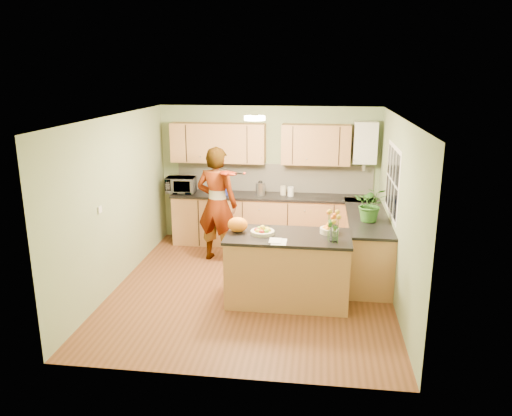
# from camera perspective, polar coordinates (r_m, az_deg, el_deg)

# --- Properties ---
(floor) EXTENTS (4.50, 4.50, 0.00)m
(floor) POSITION_cam_1_polar(r_m,az_deg,el_deg) (7.47, -0.44, -9.13)
(floor) COLOR brown
(floor) RESTS_ON ground
(ceiling) EXTENTS (4.00, 4.50, 0.02)m
(ceiling) POSITION_cam_1_polar(r_m,az_deg,el_deg) (6.82, -0.48, 10.35)
(ceiling) COLOR white
(ceiling) RESTS_ON wall_back
(wall_back) EXTENTS (4.00, 0.02, 2.50)m
(wall_back) POSITION_cam_1_polar(r_m,az_deg,el_deg) (9.22, 1.45, 3.82)
(wall_back) COLOR gray
(wall_back) RESTS_ON floor
(wall_front) EXTENTS (4.00, 0.02, 2.50)m
(wall_front) POSITION_cam_1_polar(r_m,az_deg,el_deg) (4.94, -4.05, -6.67)
(wall_front) COLOR gray
(wall_front) RESTS_ON floor
(wall_left) EXTENTS (0.02, 4.50, 2.50)m
(wall_left) POSITION_cam_1_polar(r_m,az_deg,el_deg) (7.57, -15.63, 0.67)
(wall_left) COLOR gray
(wall_left) RESTS_ON floor
(wall_right) EXTENTS (0.02, 4.50, 2.50)m
(wall_right) POSITION_cam_1_polar(r_m,az_deg,el_deg) (7.06, 15.83, -0.39)
(wall_right) COLOR gray
(wall_right) RESTS_ON floor
(back_counter) EXTENTS (3.64, 0.62, 0.94)m
(back_counter) POSITION_cam_1_polar(r_m,az_deg,el_deg) (9.11, 1.85, -1.39)
(back_counter) COLOR #A67542
(back_counter) RESTS_ON floor
(right_counter) EXTENTS (0.62, 2.24, 0.94)m
(right_counter) POSITION_cam_1_polar(r_m,az_deg,el_deg) (8.06, 12.48, -4.02)
(right_counter) COLOR #A67542
(right_counter) RESTS_ON floor
(splashback) EXTENTS (3.60, 0.02, 0.52)m
(splashback) POSITION_cam_1_polar(r_m,az_deg,el_deg) (9.20, 2.06, 3.47)
(splashback) COLOR beige
(splashback) RESTS_ON back_counter
(upper_cabinets) EXTENTS (3.20, 0.34, 0.70)m
(upper_cabinets) POSITION_cam_1_polar(r_m,az_deg,el_deg) (8.97, 0.24, 7.39)
(upper_cabinets) COLOR #A67542
(upper_cabinets) RESTS_ON wall_back
(boiler) EXTENTS (0.40, 0.30, 0.86)m
(boiler) POSITION_cam_1_polar(r_m,az_deg,el_deg) (8.94, 12.37, 7.31)
(boiler) COLOR white
(boiler) RESTS_ON wall_back
(window_right) EXTENTS (0.01, 1.30, 1.05)m
(window_right) POSITION_cam_1_polar(r_m,az_deg,el_deg) (7.57, 15.32, 3.02)
(window_right) COLOR white
(window_right) RESTS_ON wall_right
(light_switch) EXTENTS (0.02, 0.09, 0.09)m
(light_switch) POSITION_cam_1_polar(r_m,az_deg,el_deg) (7.02, -17.42, -0.18)
(light_switch) COLOR white
(light_switch) RESTS_ON wall_left
(ceiling_lamp) EXTENTS (0.30, 0.30, 0.07)m
(ceiling_lamp) POSITION_cam_1_polar(r_m,az_deg,el_deg) (7.12, -0.15, 10.25)
(ceiling_lamp) COLOR #FFEABF
(ceiling_lamp) RESTS_ON ceiling
(peninsula_island) EXTENTS (1.68, 0.86, 0.96)m
(peninsula_island) POSITION_cam_1_polar(r_m,az_deg,el_deg) (6.91, 3.64, -6.89)
(peninsula_island) COLOR #A67542
(peninsula_island) RESTS_ON floor
(fruit_dish) EXTENTS (0.32, 0.32, 0.11)m
(fruit_dish) POSITION_cam_1_polar(r_m,az_deg,el_deg) (6.76, 0.75, -2.61)
(fruit_dish) COLOR beige
(fruit_dish) RESTS_ON peninsula_island
(orange_bowl) EXTENTS (0.26, 0.26, 0.15)m
(orange_bowl) POSITION_cam_1_polar(r_m,az_deg,el_deg) (6.86, 8.40, -2.36)
(orange_bowl) COLOR beige
(orange_bowl) RESTS_ON peninsula_island
(flower_vase) EXTENTS (0.26, 0.26, 0.48)m
(flower_vase) POSITION_cam_1_polar(r_m,az_deg,el_deg) (6.47, 8.96, -1.14)
(flower_vase) COLOR silver
(flower_vase) RESTS_ON peninsula_island
(orange_bag) EXTENTS (0.34, 0.32, 0.21)m
(orange_bag) POSITION_cam_1_polar(r_m,az_deg,el_deg) (6.84, -2.11, -1.91)
(orange_bag) COLOR orange
(orange_bag) RESTS_ON peninsula_island
(papers) EXTENTS (0.19, 0.26, 0.01)m
(papers) POSITION_cam_1_polar(r_m,az_deg,el_deg) (6.47, 2.65, -3.86)
(papers) COLOR white
(papers) RESTS_ON peninsula_island
(violinist) EXTENTS (0.79, 0.60, 1.93)m
(violinist) POSITION_cam_1_polar(r_m,az_deg,el_deg) (8.27, -4.48, 0.40)
(violinist) COLOR #E7A68D
(violinist) RESTS_ON floor
(violin) EXTENTS (0.59, 0.51, 0.15)m
(violin) POSITION_cam_1_polar(r_m,az_deg,el_deg) (7.89, -3.46, 4.01)
(violin) COLOR #541505
(violin) RESTS_ON violinist
(microwave) EXTENTS (0.54, 0.38, 0.29)m
(microwave) POSITION_cam_1_polar(r_m,az_deg,el_deg) (9.24, -8.59, 2.62)
(microwave) COLOR white
(microwave) RESTS_ON back_counter
(blue_box) EXTENTS (0.32, 0.25, 0.23)m
(blue_box) POSITION_cam_1_polar(r_m,az_deg,el_deg) (9.07, -3.99, 2.32)
(blue_box) COLOR navy
(blue_box) RESTS_ON back_counter
(kettle) EXTENTS (0.17, 0.17, 0.31)m
(kettle) POSITION_cam_1_polar(r_m,az_deg,el_deg) (8.95, 0.50, 2.27)
(kettle) COLOR #B1B2B6
(kettle) RESTS_ON back_counter
(jar_cream) EXTENTS (0.13, 0.13, 0.16)m
(jar_cream) POSITION_cam_1_polar(r_m,az_deg,el_deg) (9.00, 3.14, 2.02)
(jar_cream) COLOR beige
(jar_cream) RESTS_ON back_counter
(jar_white) EXTENTS (0.13, 0.13, 0.17)m
(jar_white) POSITION_cam_1_polar(r_m,az_deg,el_deg) (8.91, 3.99, 1.90)
(jar_white) COLOR white
(jar_white) RESTS_ON back_counter
(potted_plant) EXTENTS (0.53, 0.47, 0.53)m
(potted_plant) POSITION_cam_1_polar(r_m,az_deg,el_deg) (7.54, 13.01, 0.45)
(potted_plant) COLOR #316A23
(potted_plant) RESTS_ON right_counter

